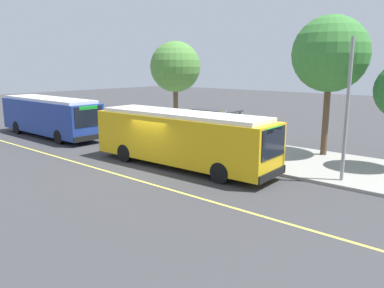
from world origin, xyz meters
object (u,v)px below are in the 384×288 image
at_px(transit_bus_second, 50,115).
at_px(waiting_bench, 216,141).
at_px(route_sign_post, 223,127).
at_px(transit_bus_main, 182,137).
at_px(pedestrian_commuter, 196,133).

relative_size(transit_bus_second, waiting_bench, 6.52).
relative_size(transit_bus_second, route_sign_post, 3.73).
distance_m(transit_bus_main, route_sign_post, 2.68).
relative_size(transit_bus_main, waiting_bench, 6.76).
bearing_deg(pedestrian_commuter, transit_bus_main, -59.84).
bearing_deg(pedestrian_commuter, route_sign_post, -20.19).
relative_size(route_sign_post, pedestrian_commuter, 1.66).
bearing_deg(transit_bus_second, route_sign_post, 9.53).
xyz_separation_m(transit_bus_main, route_sign_post, (0.82, 2.53, 0.34)).
bearing_deg(transit_bus_main, transit_bus_second, 179.59).
xyz_separation_m(transit_bus_second, waiting_bench, (12.63, 4.31, -0.98)).
xyz_separation_m(transit_bus_main, pedestrian_commuter, (-2.09, 3.60, -0.50)).
height_order(waiting_bench, pedestrian_commuter, pedestrian_commuter).
bearing_deg(transit_bus_second, pedestrian_commuter, 16.85).
relative_size(waiting_bench, route_sign_post, 0.57).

